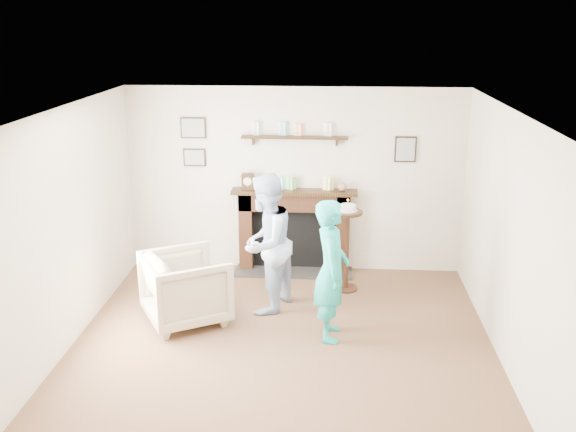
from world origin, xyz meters
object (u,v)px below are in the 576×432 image
object	(u,v)px
man	(266,309)
pedestal_table	(347,235)
armchair	(188,320)
woman	(330,336)

from	to	relation	value
man	pedestal_table	world-z (taller)	pedestal_table
armchair	man	size ratio (longest dim) A/B	0.54
armchair	pedestal_table	bearing A→B (deg)	-90.90
armchair	pedestal_table	xyz separation A→B (m)	(1.84, 1.02, 0.74)
pedestal_table	woman	bearing A→B (deg)	-98.49
man	pedestal_table	xyz separation A→B (m)	(0.96, 0.65, 0.74)
woman	pedestal_table	bearing A→B (deg)	-9.44
woman	pedestal_table	xyz separation A→B (m)	(0.19, 1.29, 0.74)
man	woman	distance (m)	1.00
armchair	woman	xyz separation A→B (m)	(1.65, -0.27, 0.00)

